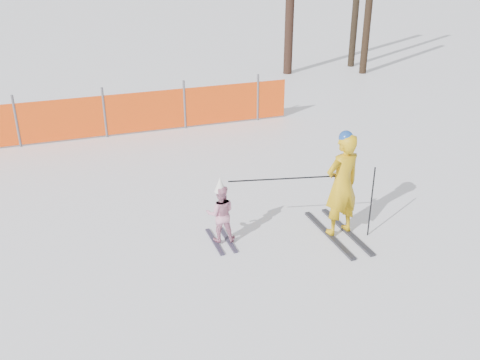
% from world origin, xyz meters
% --- Properties ---
extents(ground, '(120.00, 120.00, 0.00)m').
position_xyz_m(ground, '(0.00, 0.00, 0.00)').
color(ground, white).
rests_on(ground, ground).
extents(adult, '(0.69, 1.61, 1.81)m').
position_xyz_m(adult, '(1.55, -0.02, 0.90)').
color(adult, black).
rests_on(adult, ground).
extents(child, '(0.54, 0.84, 1.14)m').
position_xyz_m(child, '(-0.36, 0.41, 0.52)').
color(child, black).
rests_on(child, ground).
extents(ski_poles, '(2.25, 0.62, 1.22)m').
position_xyz_m(ski_poles, '(1.18, 0.02, 0.87)').
color(ski_poles, black).
rests_on(ski_poles, ground).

